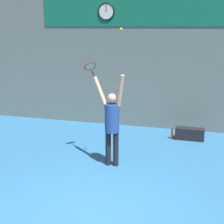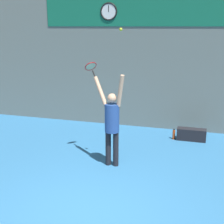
{
  "view_description": "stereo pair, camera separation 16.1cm",
  "coord_description": "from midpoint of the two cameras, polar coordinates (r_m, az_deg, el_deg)",
  "views": [
    {
      "loc": [
        1.6,
        -4.27,
        3.18
      ],
      "look_at": [
        -0.12,
        2.28,
        1.3
      ],
      "focal_mm": 50.0,
      "sensor_mm": 36.0,
      "label": 1
    },
    {
      "loc": [
        1.76,
        -4.23,
        3.18
      ],
      "look_at": [
        -0.12,
        2.28,
        1.3
      ],
      "focal_mm": 50.0,
      "sensor_mm": 36.0,
      "label": 2
    }
  ],
  "objects": [
    {
      "name": "ground_plane",
      "position": [
        5.57,
        -5.93,
        -19.41
      ],
      "size": [
        18.0,
        18.0,
        0.0
      ],
      "primitive_type": "plane",
      "color": "teal"
    },
    {
      "name": "scoreboard_clock",
      "position": [
        9.96,
        -1.55,
        17.89
      ],
      "size": [
        0.54,
        0.05,
        0.54
      ],
      "color": "white"
    },
    {
      "name": "tennis_ball",
      "position": [
        6.6,
        0.94,
        14.86
      ],
      "size": [
        0.07,
        0.07,
        0.07
      ],
      "color": "#CCDB2D"
    },
    {
      "name": "tennis_player",
      "position": [
        7.1,
        -0.68,
        -1.72
      ],
      "size": [
        0.86,
        0.5,
        2.17
      ],
      "color": "black",
      "rests_on": "ground_plane"
    },
    {
      "name": "water_bottle",
      "position": [
        9.23,
        10.44,
        -3.96
      ],
      "size": [
        0.08,
        0.08,
        0.31
      ],
      "color": "#D84C19",
      "rests_on": "ground_plane"
    },
    {
      "name": "back_wall",
      "position": [
        9.81,
        4.93,
        11.48
      ],
      "size": [
        18.0,
        0.1,
        5.0
      ],
      "color": "slate",
      "rests_on": "ground_plane"
    },
    {
      "name": "sponsor_banner",
      "position": [
        9.73,
        5.03,
        17.9
      ],
      "size": [
        6.34,
        0.02,
        0.87
      ],
      "color": "#146B4C"
    },
    {
      "name": "tennis_racket",
      "position": [
        7.43,
        -4.6,
        8.2
      ],
      "size": [
        0.37,
        0.37,
        0.35
      ],
      "color": "black"
    },
    {
      "name": "equipment_bag",
      "position": [
        9.25,
        13.51,
        -3.9
      ],
      "size": [
        0.82,
        0.28,
        0.35
      ],
      "color": "black",
      "rests_on": "ground_plane"
    }
  ]
}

